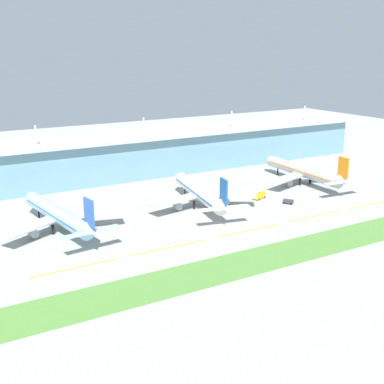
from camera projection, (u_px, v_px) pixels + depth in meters
name	position (u px, v px, depth m)	size (l,w,h in m)	color
ground_plane	(261.00, 232.00, 194.09)	(600.00, 600.00, 0.00)	#9E9E99
terminal_building	(140.00, 154.00, 279.12)	(288.00, 34.00, 31.65)	#6693A8
airliner_near	(59.00, 215.00, 192.98)	(48.46, 61.49, 18.90)	#9ED1EA
airliner_middle	(200.00, 193.00, 222.40)	(47.86, 61.35, 18.90)	white
airliner_far	(304.00, 172.00, 260.67)	(48.70, 64.58, 18.90)	#ADB2BC
taxiway_stripe_west	(74.00, 268.00, 162.27)	(28.00, 0.70, 0.04)	yellow
taxiway_stripe_mid_west	(170.00, 248.00, 178.91)	(28.00, 0.70, 0.04)	yellow
taxiway_stripe_centre	(249.00, 230.00, 195.56)	(28.00, 0.70, 0.04)	yellow
taxiway_stripe_mid_east	(315.00, 216.00, 212.21)	(28.00, 0.70, 0.04)	yellow
taxiway_stripe_east	(372.00, 204.00, 228.86)	(28.00, 0.70, 0.04)	yellow
grass_verge	(298.00, 250.00, 176.92)	(300.00, 18.00, 0.10)	#518438
pushback_tug	(288.00, 201.00, 228.78)	(4.42, 4.99, 1.85)	#333842
fuel_truck	(259.00, 194.00, 235.89)	(7.65, 5.04, 4.95)	gold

